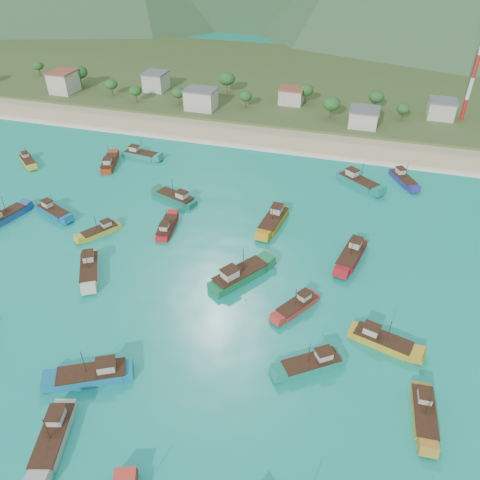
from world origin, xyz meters
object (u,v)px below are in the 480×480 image
(boat_7, at_px, (273,221))
(boat_31, at_px, (110,163))
(boat_4, at_px, (101,231))
(boat_20, at_px, (28,161))
(boat_26, at_px, (90,269))
(boat_22, at_px, (141,155))
(boat_16, at_px, (358,182))
(boat_2, at_px, (54,437))
(boat_11, at_px, (53,212))
(boat_18, at_px, (403,179))
(boat_10, at_px, (297,306))
(boat_21, at_px, (5,217))
(boat_14, at_px, (94,375))
(boat_27, at_px, (381,341))
(boat_33, at_px, (312,364))
(boat_15, at_px, (176,198))
(radio_tower, at_px, (480,55))
(boat_28, at_px, (351,255))
(boat_1, at_px, (424,413))
(boat_24, at_px, (239,276))
(boat_13, at_px, (167,228))

(boat_7, distance_m, boat_31, 54.18)
(boat_4, xyz_separation_m, boat_20, (-38.45, 25.91, 0.01))
(boat_26, bearing_deg, boat_22, -104.77)
(boat_22, bearing_deg, boat_16, 97.61)
(boat_2, relative_size, boat_11, 1.08)
(boat_11, distance_m, boat_18, 90.28)
(boat_10, relative_size, boat_21, 0.82)
(boat_10, bearing_deg, boat_31, -2.54)
(boat_10, distance_m, boat_18, 59.08)
(boat_14, xyz_separation_m, boat_22, (-28.60, 74.78, -0.11))
(boat_10, bearing_deg, boat_27, -164.90)
(boat_10, height_order, boat_14, boat_14)
(boat_33, bearing_deg, boat_15, 8.89)
(radio_tower, height_order, boat_16, radio_tower)
(boat_11, xyz_separation_m, boat_14, (34.70, -40.16, 0.16))
(boat_31, bearing_deg, boat_4, -81.97)
(boat_14, bearing_deg, boat_28, -67.41)
(boat_1, xyz_separation_m, boat_4, (-69.07, 28.53, -0.11))
(boat_4, bearing_deg, boat_7, -125.46)
(boat_16, relative_size, boat_22, 1.09)
(boat_4, bearing_deg, boat_24, -158.27)
(boat_4, xyz_separation_m, boat_7, (36.77, 14.68, 0.35))
(boat_4, bearing_deg, boat_26, 143.92)
(boat_1, height_order, boat_26, boat_26)
(boat_21, bearing_deg, boat_33, -2.78)
(radio_tower, xyz_separation_m, boat_27, (-21.44, -108.45, -21.97))
(boat_16, bearing_deg, boat_24, 14.11)
(boat_7, distance_m, boat_14, 53.59)
(boat_27, bearing_deg, boat_20, -97.36)
(boat_31, bearing_deg, boat_15, -44.24)
(boat_2, height_order, boat_10, boat_2)
(boat_13, bearing_deg, boat_7, 13.65)
(boat_16, distance_m, boat_18, 12.74)
(boat_31, height_order, boat_33, boat_31)
(boat_11, height_order, boat_22, boat_22)
(boat_22, bearing_deg, boat_14, 27.97)
(boat_18, xyz_separation_m, boat_28, (-10.14, -38.19, 0.16))
(boat_13, height_order, boat_31, boat_31)
(boat_28, bearing_deg, boat_2, 68.55)
(boat_24, relative_size, boat_33, 1.24)
(boat_7, distance_m, boat_20, 76.05)
(boat_28, bearing_deg, boat_20, 0.65)
(boat_16, bearing_deg, boat_13, -13.08)
(radio_tower, distance_m, boat_14, 145.30)
(radio_tower, distance_m, boat_24, 112.76)
(boat_33, bearing_deg, boat_26, 41.22)
(boat_22, xyz_separation_m, boat_26, (13.97, -51.66, 0.04))
(boat_2, relative_size, boat_20, 1.31)
(radio_tower, height_order, boat_15, radio_tower)
(boat_2, height_order, boat_33, boat_2)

